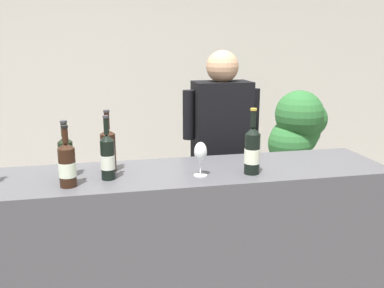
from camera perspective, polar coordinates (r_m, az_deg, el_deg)
The scene contains 10 objects.
wall_back at distance 4.80m, azimuth -8.23°, elevation 10.04°, with size 8.00×0.10×2.80m, color beige.
counter at distance 2.51m, azimuth -3.10°, elevation -14.78°, with size 2.49×0.55×1.00m, color #4C4C51.
wine_bottle_0 at distance 2.13m, azimuth -16.60°, elevation -2.74°, with size 0.08×0.08×0.31m.
wine_bottle_2 at distance 2.32m, azimuth -11.32°, elevation -0.66°, with size 0.08×0.08×0.34m.
wine_bottle_3 at distance 2.20m, azimuth -11.40°, elevation -1.72°, with size 0.07×0.07×0.33m.
wine_bottle_4 at distance 2.28m, azimuth -16.76°, elevation -1.45°, with size 0.08×0.08×0.30m.
wine_bottle_5 at distance 2.26m, azimuth 8.18°, elevation -0.89°, with size 0.08×0.08×0.36m.
wine_glass at distance 2.21m, azimuth 1.17°, elevation -1.26°, with size 0.07×0.07×0.18m.
person_server at distance 3.00m, azimuth 3.91°, elevation -3.50°, with size 0.55×0.24×1.64m.
potted_shrub at distance 3.99m, azimuth 13.98°, elevation 0.50°, with size 0.58×0.56×1.28m.
Camera 1 is at (-0.33, -2.18, 1.70)m, focal length 39.27 mm.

